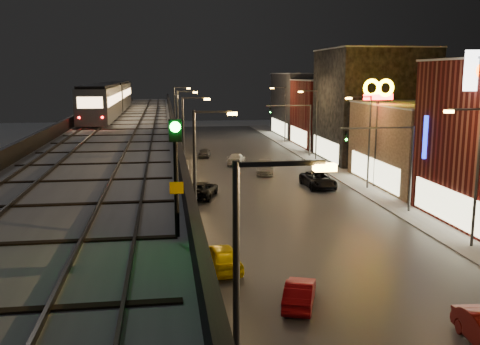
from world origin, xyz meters
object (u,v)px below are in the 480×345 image
car_mid_dark (236,159)px  car_far_white (204,153)px  subway_train (110,98)px  car_mid_silver (201,190)px  rail_signal (176,154)px  car_taxi (221,258)px  car_near_white (300,294)px  car_onc_dark (318,181)px  car_onc_white (265,168)px

car_mid_dark → car_far_white: 7.37m
subway_train → car_mid_silver: (9.24, -16.57, -7.57)m
rail_signal → car_mid_dark: size_ratio=0.69×
rail_signal → car_taxi: (2.74, 14.61, -8.17)m
car_taxi → car_near_white: size_ratio=1.15×
subway_train → car_onc_dark: subway_train is taller
rail_signal → car_taxi: size_ratio=0.74×
car_onc_dark → car_onc_white: 8.84m
car_near_white → car_onc_dark: car_onc_dark is taller
subway_train → rail_signal: 49.78m
car_taxi → car_mid_silver: car_taxi is taller
subway_train → car_onc_dark: (20.89, -14.04, -7.53)m
rail_signal → car_far_white: rail_signal is taller
car_mid_dark → car_near_white: bearing=101.5°
car_taxi → car_onc_white: (7.98, 28.72, -0.09)m
car_far_white → car_onc_white: size_ratio=0.79×
rail_signal → car_mid_dark: bearing=80.5°
car_mid_dark → car_onc_dark: size_ratio=0.86×
car_onc_dark → subway_train: bearing=143.7°
car_mid_silver → car_mid_dark: (5.52, 17.10, -0.04)m
car_mid_dark → car_onc_white: (2.37, -6.57, -0.03)m
rail_signal → car_far_white: 57.24m
subway_train → car_far_white: bearing=31.9°
car_mid_silver → car_onc_dark: car_onc_dark is taller
car_mid_dark → car_onc_white: car_mid_dark is taller
rail_signal → car_onc_white: rail_signal is taller
subway_train → rail_signal: size_ratio=10.71×
car_mid_silver → car_onc_white: car_mid_silver is taller
car_taxi → subway_train: bearing=-82.6°
subway_train → car_mid_dark: size_ratio=7.34×
car_mid_silver → car_far_white: (2.10, 23.62, -0.11)m
car_far_white → car_onc_dark: size_ratio=0.66×
car_near_white → car_onc_dark: size_ratio=0.69×
car_taxi → car_onc_dark: 23.82m
car_mid_silver → car_mid_dark: size_ratio=1.10×
car_far_white → car_near_white: bearing=100.4°
subway_train → rail_signal: subway_train is taller
car_near_white → car_mid_dark: 40.68m
car_onc_dark → car_onc_white: car_onc_dark is taller
rail_signal → car_near_white: (5.95, 9.29, -8.29)m
car_onc_dark → car_onc_white: bearing=112.8°
rail_signal → car_onc_white: 45.39m
car_taxi → car_mid_dark: car_taxi is taller
car_far_white → car_onc_dark: 23.16m
subway_train → car_near_white: subway_train is taller
car_near_white → car_far_white: 47.14m
car_taxi → car_onc_white: size_ratio=0.97×
car_taxi → car_onc_white: 29.80m
car_mid_silver → car_far_white: size_ratio=1.44×
rail_signal → car_mid_silver: bearing=85.1°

